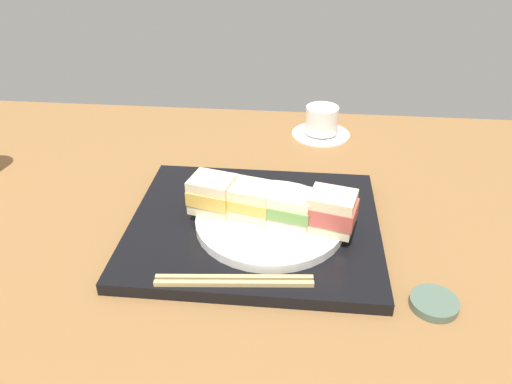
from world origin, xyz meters
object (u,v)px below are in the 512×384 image
Objects in this scene: sandwich_inner_near at (251,200)px; coffee_cup at (322,123)px; sandwich_plate at (270,221)px; chopsticks_pair at (234,281)px; sandwich_inner_far at (290,207)px; sandwich_farmost at (332,211)px; small_sauce_dish at (434,303)px; sandwich_nearmost at (213,193)px.

sandwich_inner_near is 40.00cm from coffee_cup.
sandwich_plate is 14.40cm from chopsticks_pair.
coffee_cup is at bearing 82.02° from sandwich_inner_far.
sandwich_farmost is 0.39× the size of chopsticks_pair.
sandwich_inner_near is 0.96× the size of sandwich_farmost.
sandwich_plate reaches higher than small_sauce_dish.
sandwich_plate is at bearing -11.22° from sandwich_inner_near.
sandwich_farmost is at bearing -11.22° from sandwich_inner_near.
sandwich_plate is 3.65× the size of small_sauce_dish.
sandwich_nearmost is (-9.29, 1.84, 3.57)cm from sandwich_plate.
sandwich_plate reaches higher than chopsticks_pair.
sandwich_farmost is 0.64× the size of coffee_cup.
sandwich_nearmost is 36.20cm from small_sauce_dish.
sandwich_inner_far is 39.85cm from coffee_cup.
sandwich_farmost is at bearing 42.50° from chopsticks_pair.
coffee_cup is (8.61, 38.73, 0.22)cm from sandwich_plate.
small_sauce_dish is (14.27, -52.49, -2.29)cm from coffee_cup.
coffee_cup is 54.44cm from small_sauce_dish.
sandwich_farmost reaches higher than chopsticks_pair.
sandwich_inner_near is at bearing 168.78° from sandwich_plate.
sandwich_inner_near reaches higher than sandwich_inner_far.
small_sauce_dish is (13.59, -11.91, -5.80)cm from sandwich_farmost.
sandwich_nearmost reaches higher than chopsticks_pair.
sandwich_farmost is 40.74cm from coffee_cup.
chopsticks_pair is 54.07cm from coffee_cup.
sandwich_plate is 2.92× the size of sandwich_inner_near.
coffee_cup reaches higher than sandwich_plate.
sandwich_inner_far is at bearing -11.22° from sandwich_nearmost.
sandwich_plate is at bearing -11.22° from sandwich_nearmost.
chopsticks_pair is at bearing -179.73° from small_sauce_dish.
sandwich_inner_far is (3.10, -0.61, 3.27)cm from sandwich_plate.
sandwich_farmost reaches higher than sandwich_inner_far.
sandwich_nearmost is 0.61× the size of coffee_cup.
small_sauce_dish is at bearing -25.86° from sandwich_nearmost.
coffee_cup is at bearing 76.68° from chopsticks_pair.
small_sauce_dish is at bearing -33.59° from sandwich_inner_far.
sandwich_inner_far is 0.99× the size of sandwich_farmost.
chopsticks_pair reaches higher than small_sauce_dish.
chopsticks_pair is (-6.94, -13.26, -3.65)cm from sandwich_inner_far.
small_sauce_dish is (26.72, 0.12, -1.69)cm from chopsticks_pair.
small_sauce_dish is (19.78, -13.14, -5.34)cm from sandwich_inner_far.
sandwich_inner_far is at bearing 168.78° from sandwich_farmost.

